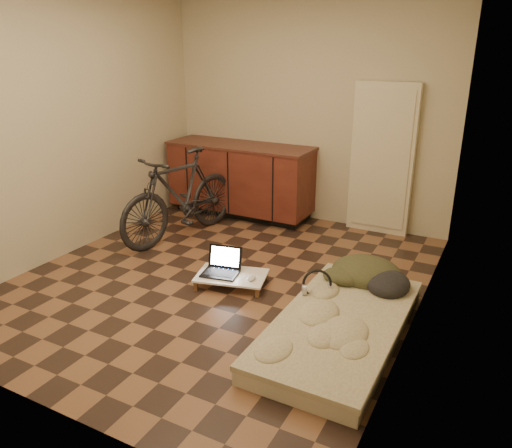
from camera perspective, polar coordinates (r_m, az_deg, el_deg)
The scene contains 10 objects.
room_shell at distance 4.32m, azimuth -4.39°, elevation 9.41°, with size 3.50×4.00×2.60m.
cabinets at distance 6.31m, azimuth -1.78°, elevation 5.15°, with size 1.84×0.62×0.91m.
appliance_panel at distance 5.82m, azimuth 14.22°, elevation 7.14°, with size 0.70×0.10×1.70m, color beige.
bicycle at distance 5.58m, azimuth -8.68°, elevation 3.75°, with size 0.50×1.69×1.09m, color black.
futon at distance 3.89m, azimuth 9.53°, elevation -11.52°, with size 0.87×1.79×0.15m.
clothing_pile at distance 4.41m, azimuth 13.09°, elevation -4.76°, with size 0.65×0.54×0.26m, color #373820, non-canonical shape.
headphones at distance 4.14m, azimuth 7.00°, elevation -6.67°, with size 0.27×0.24×0.18m, color black, non-canonical shape.
lap_desk at distance 4.57m, azimuth -2.82°, elevation -5.95°, with size 0.71×0.55×0.10m.
laptop at distance 4.60m, azimuth -3.91°, elevation -4.95°, with size 0.37×0.34×0.22m.
mouse at distance 4.46m, azimuth -0.54°, elevation -6.18°, with size 0.07×0.11×0.04m, color white.
Camera 1 is at (2.26, -3.59, 2.11)m, focal length 35.00 mm.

